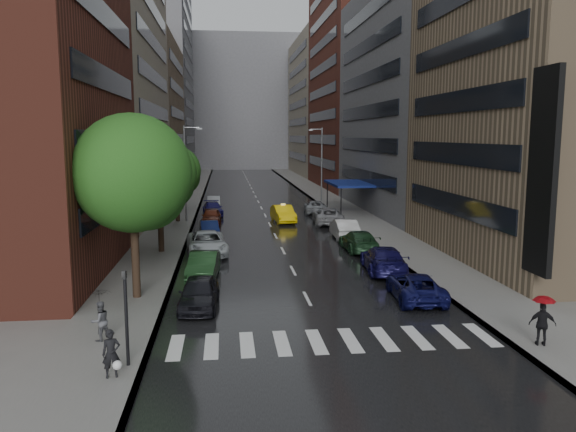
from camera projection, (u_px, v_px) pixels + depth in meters
The scene contains 21 objects.
ground at pixel (320, 325), 24.66m from camera, with size 220.00×220.00×0.00m, color gray.
road at pixel (257, 198), 73.83m from camera, with size 14.00×140.00×0.01m, color black.
sidewalk_left at pixel (187, 199), 72.82m from camera, with size 4.00×140.00×0.15m, color gray.
sidewalk_right at pixel (324, 197), 74.81m from camera, with size 4.00×140.00×0.15m, color gray.
crosswalk at pixel (334, 341), 22.71m from camera, with size 13.15×2.80×0.01m.
buildings_left at pixel (145, 79), 78.52m from camera, with size 8.00×108.00×38.00m.
buildings_right at pixel (358, 87), 79.92m from camera, with size 8.05×109.10×36.00m.
building_far at pixel (241, 103), 138.41m from camera, with size 40.00×14.00×32.00m, color slate.
tree_near at pixel (132, 173), 27.51m from camera, with size 5.87×5.87×9.36m.
tree_mid at pixel (159, 173), 38.70m from camera, with size 5.19×5.19×8.27m.
tree_far at pixel (177, 171), 52.72m from camera, with size 4.54×4.54×7.23m.
taxi at pixel (283, 214), 53.48m from camera, with size 1.72×4.92×1.62m, color yellow.
parked_cars_left at pixel (209, 232), 43.89m from camera, with size 3.20×41.94×1.59m.
parked_cars_right at pixel (349, 233), 43.41m from camera, with size 3.09×36.99×1.60m.
ped_bag_walker at pixel (112, 354), 18.88m from camera, with size 0.70×0.53×1.66m.
ped_black_umbrella at pixel (100, 310), 22.20m from camera, with size 0.99×0.98×2.09m.
ped_red_umbrella at pixel (543, 316), 21.70m from camera, with size 1.08×0.82×2.01m.
traffic_light at pixel (126, 309), 19.68m from camera, with size 0.18×0.15×3.45m.
street_lamp_left at pixel (186, 171), 52.61m from camera, with size 1.74×0.22×9.00m.
street_lamp_right at pixel (321, 163), 69.06m from camera, with size 1.74×0.22×9.00m.
awning at pixel (349, 184), 59.62m from camera, with size 4.00×8.00×3.12m.
Camera 1 is at (-4.06, -23.41, 8.28)m, focal length 35.00 mm.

